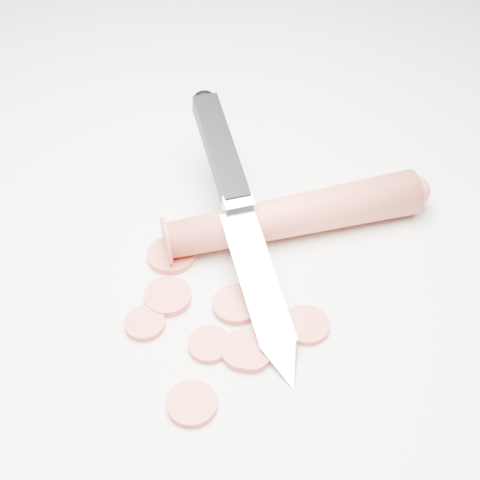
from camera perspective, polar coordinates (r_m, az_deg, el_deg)
The scene contains 12 objects.
ground at distance 0.54m, azimuth 1.05°, elevation -4.75°, with size 2.40×2.40×0.00m, color silver.
carrot at distance 0.57m, azimuth 4.66°, elevation 2.11°, with size 0.04×0.04×0.22m, color #C84E39.
carrot_slice_0 at distance 0.53m, azimuth -6.18°, elevation -4.85°, with size 0.04×0.04×0.01m, color #C84D38.
carrot_slice_1 at distance 0.50m, azimuth 0.91°, elevation -9.69°, with size 0.03×0.03×0.01m, color #C84D38.
carrot_slice_2 at distance 0.52m, azimuth 5.65°, elevation -7.23°, with size 0.04×0.04×0.01m, color #C84D38.
carrot_slice_3 at distance 0.48m, azimuth -4.12°, elevation -13.76°, with size 0.04×0.04×0.01m, color #C84D38.
carrot_slice_4 at distance 0.50m, azimuth 0.37°, elevation -9.42°, with size 0.04×0.04×0.01m, color #C84D38.
carrot_slice_5 at distance 0.56m, azimuth -5.88°, elevation -1.30°, with size 0.04×0.04×0.01m, color #C84D38.
carrot_slice_6 at distance 0.50m, azimuth -2.64°, elevation -8.90°, with size 0.03×0.03×0.01m, color #C84D38.
carrot_slice_7 at distance 0.52m, azimuth -0.33°, elevation -5.54°, with size 0.04×0.04×0.01m, color #C84D38.
carrot_slice_8 at distance 0.52m, azimuth -8.13°, elevation -7.06°, with size 0.03×0.03×0.01m, color #C84D38.
kitchen_knife at distance 0.54m, azimuth 0.33°, elevation 1.85°, with size 0.24×0.19×0.08m, color silver, non-canonical shape.
Camera 1 is at (0.20, -0.28, 0.41)m, focal length 50.00 mm.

